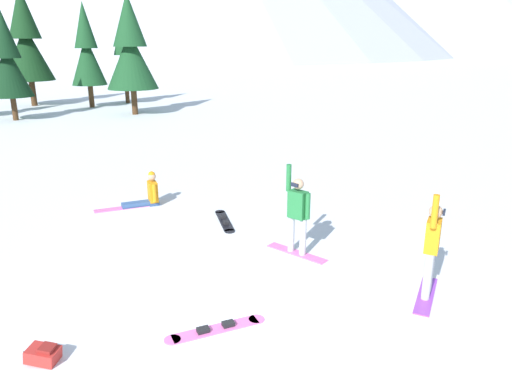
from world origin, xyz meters
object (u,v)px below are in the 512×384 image
object	(u,v)px
loose_snowboard_near_left	(216,329)
pine_tree_twin	(7,61)
backpack_red	(43,354)
pine_tree_broad	(130,49)
pine_tree_young	(87,51)
pine_tree_short	(26,42)
snowboarder_midground	(298,213)
snowboarder_background	(147,194)
snowboarder_foreground	(432,248)
loose_snowboard_near_right	(225,221)
pine_tree_slender	(124,57)

from	to	relation	value
loose_snowboard_near_left	pine_tree_twin	world-z (taller)	pine_tree_twin
backpack_red	pine_tree_broad	world-z (taller)	pine_tree_broad
pine_tree_young	pine_tree_short	bearing A→B (deg)	147.12
snowboarder_midground	pine_tree_young	world-z (taller)	pine_tree_young
snowboarder_background	pine_tree_twin	world-z (taller)	pine_tree_twin
snowboarder_foreground	loose_snowboard_near_right	distance (m)	5.68
snowboarder_background	snowboarder_foreground	bearing A→B (deg)	-61.01
snowboarder_background	backpack_red	size ratio (longest dim) A/B	3.25
loose_snowboard_near_right	backpack_red	size ratio (longest dim) A/B	3.15
snowboarder_midground	pine_tree_twin	world-z (taller)	pine_tree_twin
snowboarder_background	backpack_red	distance (m)	7.16
pine_tree_short	pine_tree_broad	bearing A→B (deg)	-48.94
snowboarder_foreground	pine_tree_short	world-z (taller)	pine_tree_short
snowboarder_foreground	snowboarder_background	distance (m)	8.23
backpack_red	pine_tree_short	xyz separation A→B (m)	(-1.27, 32.23, 4.35)
pine_tree_young	snowboarder_midground	bearing A→B (deg)	-84.63
loose_snowboard_near_left	pine_tree_young	bearing A→B (deg)	90.06
pine_tree_short	snowboarder_midground	bearing A→B (deg)	-77.90
backpack_red	pine_tree_broad	distance (m)	25.86
pine_tree_broad	pine_tree_slender	size ratio (longest dim) A/B	1.19
loose_snowboard_near_left	pine_tree_short	world-z (taller)	pine_tree_short
pine_tree_broad	snowboarder_background	bearing A→B (deg)	-97.14
loose_snowboard_near_left	pine_tree_slender	distance (m)	31.75
pine_tree_young	snowboarder_background	bearing A→B (deg)	-89.88
pine_tree_short	pine_tree_slender	distance (m)	6.72
loose_snowboard_near_right	pine_tree_young	world-z (taller)	pine_tree_young
loose_snowboard_near_left	pine_tree_twin	xyz separation A→B (m)	(-4.68, 25.46, 3.42)
snowboarder_midground	loose_snowboard_near_right	bearing A→B (deg)	109.33
loose_snowboard_near_right	pine_tree_young	bearing A→B (deg)	93.91
snowboarder_background	loose_snowboard_near_right	distance (m)	2.69
snowboarder_midground	loose_snowboard_near_left	size ratio (longest dim) A/B	1.16
pine_tree_young	loose_snowboard_near_left	bearing A→B (deg)	-89.94
loose_snowboard_near_left	pine_tree_slender	size ratio (longest dim) A/B	0.28
snowboarder_background	pine_tree_twin	distance (m)	19.50
snowboarder_midground	pine_tree_short	distance (m)	31.05
snowboarder_midground	pine_tree_short	xyz separation A→B (m)	(-6.47, 30.17, 3.53)
pine_tree_young	pine_tree_slender	world-z (taller)	pine_tree_young
snowboarder_midground	pine_tree_slender	size ratio (longest dim) A/B	0.33
snowboarder_foreground	loose_snowboard_near_right	xyz separation A→B (m)	(-2.31, 5.10, -0.97)
snowboarder_foreground	backpack_red	bearing A→B (deg)	175.40
pine_tree_slender	pine_tree_young	bearing A→B (deg)	-149.52
snowboarder_midground	pine_tree_slender	xyz separation A→B (m)	(0.10, 29.26, 2.42)
backpack_red	pine_tree_slender	bearing A→B (deg)	80.41
snowboarder_midground	pine_tree_twin	xyz separation A→B (m)	(-7.25, 23.26, 2.48)
loose_snowboard_near_right	loose_snowboard_near_left	distance (m)	5.01
snowboarder_midground	pine_tree_short	world-z (taller)	pine_tree_short
snowboarder_background	pine_tree_short	world-z (taller)	pine_tree_short
pine_tree_broad	pine_tree_twin	distance (m)	7.03
snowboarder_midground	loose_snowboard_near_left	bearing A→B (deg)	-139.42
snowboarder_foreground	pine_tree_broad	bearing A→B (deg)	93.73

